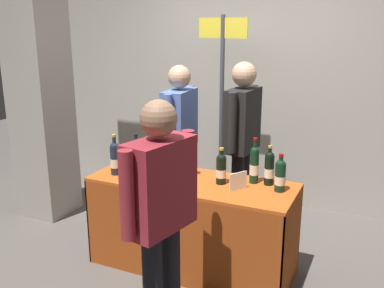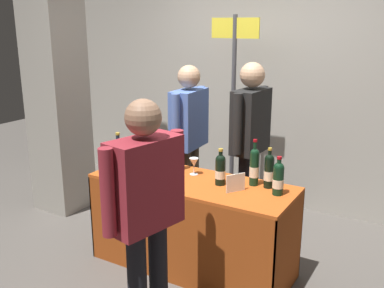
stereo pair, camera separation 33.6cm
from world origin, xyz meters
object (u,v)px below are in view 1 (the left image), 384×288
Objects in this scene: featured_wine_bottle at (174,154)px; display_bottle_0 at (280,175)px; wine_glass_near_vendor at (192,163)px; flower_vase at (154,159)px; booth_signpost at (222,94)px; vendor_presenter at (242,133)px; taster_foreground_right at (160,204)px; tasting_table at (192,209)px; concrete_pillar at (37,55)px.

featured_wine_bottle reaches higher than display_bottle_0.
wine_glass_near_vendor is 0.31m from flower_vase.
featured_wine_bottle is at bearing -92.79° from booth_signpost.
vendor_presenter is 1.67m from taster_foreground_right.
tasting_table is 1.05× the size of taster_foreground_right.
wine_glass_near_vendor is at bearing 18.94° from flower_vase.
booth_signpost is at bearing 81.35° from flower_vase.
vendor_presenter reaches higher than featured_wine_bottle.
booth_signpost is at bearing 24.29° from concrete_pillar.
display_bottle_0 is at bearing -7.02° from concrete_pillar.
concrete_pillar is 2.50m from taster_foreground_right.
taster_foreground_right is (0.43, -1.02, 0.02)m from featured_wine_bottle.
flower_vase is at bearing -30.29° from vendor_presenter.
taster_foreground_right reaches higher than wine_glass_near_vendor.
wine_glass_near_vendor reaches higher than tasting_table.
concrete_pillar is at bearing -75.26° from vendor_presenter.
wine_glass_near_vendor is 0.09× the size of taster_foreground_right.
display_bottle_0 is 0.75m from wine_glass_near_vendor.
flower_vase is 0.23× the size of vendor_presenter.
flower_vase reaches higher than display_bottle_0.
tasting_table is 1.00× the size of vendor_presenter.
concrete_pillar is 2.03× the size of vendor_presenter.
vendor_presenter is at bearing 56.89° from flower_vase.
featured_wine_bottle is (-0.24, 0.16, 0.39)m from tasting_table.
wine_glass_near_vendor is at bearing -82.70° from booth_signpost.
featured_wine_bottle is 1.11m from taster_foreground_right.
booth_signpost reaches higher than featured_wine_bottle.
display_bottle_0 is 1.05m from taster_foreground_right.
booth_signpost is at bearing 97.30° from wine_glass_near_vendor.
tasting_table is 4.74× the size of featured_wine_bottle.
vendor_presenter is at bearing 11.92° from concrete_pillar.
concrete_pillar is 2.21m from tasting_table.
flower_vase is 0.92m from vendor_presenter.
display_bottle_0 is 0.18× the size of vendor_presenter.
featured_wine_bottle is at bearing 146.49° from tasting_table.
concrete_pillar is 2.13× the size of taster_foreground_right.
tasting_table is 0.94m from vendor_presenter.
flower_vase is at bearing 43.34° from taster_foreground_right.
taster_foreground_right is at bearing -31.33° from concrete_pillar.
concrete_pillar is 2.15m from vendor_presenter.
featured_wine_bottle is 0.17× the size of booth_signpost.
taster_foreground_right is at bearing -117.65° from display_bottle_0.
wine_glass_near_vendor is (-0.74, 0.07, -0.03)m from display_bottle_0.
vendor_presenter reaches higher than flower_vase.
flower_vase is at bearing -98.65° from booth_signpost.
concrete_pillar is 2.03× the size of tasting_table.
concrete_pillar is at bearing 70.65° from taster_foreground_right.
display_bottle_0 reaches higher than wine_glass_near_vendor.
vendor_presenter is at bearing 72.82° from wine_glass_near_vendor.
wine_glass_near_vendor is at bearing -7.05° from featured_wine_bottle.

